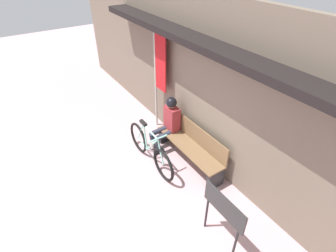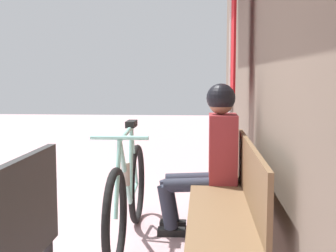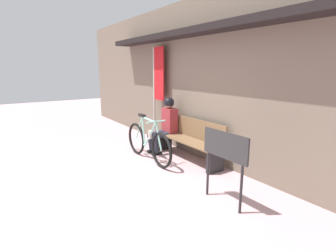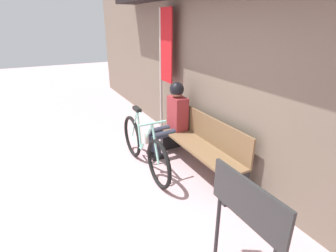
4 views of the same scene
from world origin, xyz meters
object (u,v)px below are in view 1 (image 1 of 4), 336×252
at_px(park_bench_near, 191,146).
at_px(signboard, 223,211).
at_px(banner_pole, 159,71).
at_px(person_seated, 168,120).
at_px(bicycle, 150,149).

distance_m(park_bench_near, signboard, 1.90).
bearing_deg(banner_pole, person_seated, -16.47).
bearing_deg(park_bench_near, person_seated, -170.58).
relative_size(park_bench_near, signboard, 1.74).
height_order(park_bench_near, bicycle, bicycle).
distance_m(bicycle, person_seated, 0.76).
distance_m(banner_pole, signboard, 3.27).
relative_size(banner_pole, signboard, 2.28).
bearing_deg(signboard, person_seated, 164.83).
bearing_deg(park_bench_near, signboard, -23.95).
distance_m(bicycle, banner_pole, 1.71).
bearing_deg(signboard, park_bench_near, 156.05).
height_order(banner_pole, signboard, banner_pole).
bearing_deg(banner_pole, bicycle, -40.54).
bearing_deg(bicycle, person_seated, 114.34).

